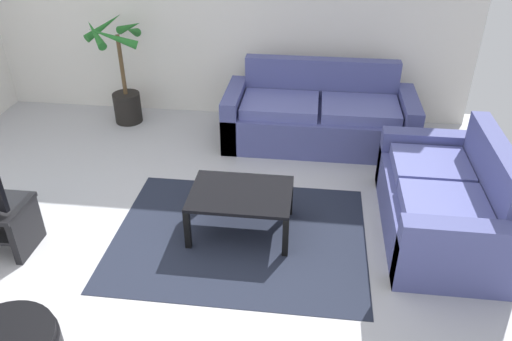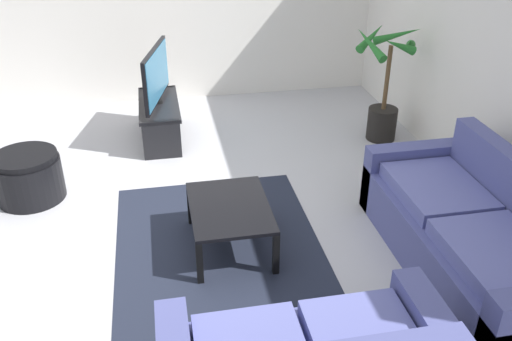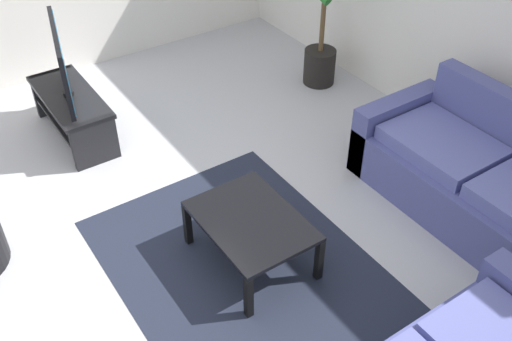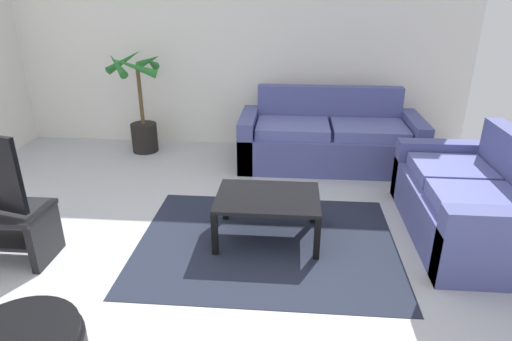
{
  "view_description": "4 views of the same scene",
  "coord_description": "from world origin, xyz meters",
  "px_view_note": "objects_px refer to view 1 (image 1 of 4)",
  "views": [
    {
      "loc": [
        1.11,
        -3.05,
        2.8
      ],
      "look_at": [
        0.68,
        0.43,
        0.68
      ],
      "focal_mm": 35.27,
      "sensor_mm": 36.0,
      "label": 1
    },
    {
      "loc": [
        4.27,
        0.0,
        2.79
      ],
      "look_at": [
        0.43,
        0.74,
        0.64
      ],
      "focal_mm": 38.54,
      "sensor_mm": 36.0,
      "label": 2
    },
    {
      "loc": [
        3.02,
        -1.14,
        3.21
      ],
      "look_at": [
        0.39,
        0.65,
        0.67
      ],
      "focal_mm": 40.96,
      "sensor_mm": 36.0,
      "label": 3
    },
    {
      "loc": [
        0.72,
        -2.82,
        2.04
      ],
      "look_at": [
        0.44,
        0.5,
        0.63
      ],
      "focal_mm": 30.67,
      "sensor_mm": 36.0,
      "label": 4
    }
  ],
  "objects_px": {
    "couch_main": "(319,118)",
    "potted_palm": "(123,81)",
    "coffee_table": "(241,197)",
    "couch_loveseat": "(443,203)"
  },
  "relations": [
    {
      "from": "coffee_table",
      "to": "potted_palm",
      "type": "xyz_separation_m",
      "value": [
        -1.77,
        2.04,
        0.19
      ]
    },
    {
      "from": "couch_main",
      "to": "coffee_table",
      "type": "bearing_deg",
      "value": -109.87
    },
    {
      "from": "potted_palm",
      "to": "coffee_table",
      "type": "bearing_deg",
      "value": -49.1
    },
    {
      "from": "couch_main",
      "to": "couch_loveseat",
      "type": "height_order",
      "value": "same"
    },
    {
      "from": "couch_loveseat",
      "to": "coffee_table",
      "type": "distance_m",
      "value": 1.75
    },
    {
      "from": "couch_main",
      "to": "coffee_table",
      "type": "relative_size",
      "value": 2.45
    },
    {
      "from": "coffee_table",
      "to": "potted_palm",
      "type": "distance_m",
      "value": 2.71
    },
    {
      "from": "coffee_table",
      "to": "couch_main",
      "type": "bearing_deg",
      "value": 70.13
    },
    {
      "from": "couch_loveseat",
      "to": "coffee_table",
      "type": "bearing_deg",
      "value": -173.56
    },
    {
      "from": "couch_main",
      "to": "potted_palm",
      "type": "distance_m",
      "value": 2.44
    }
  ]
}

